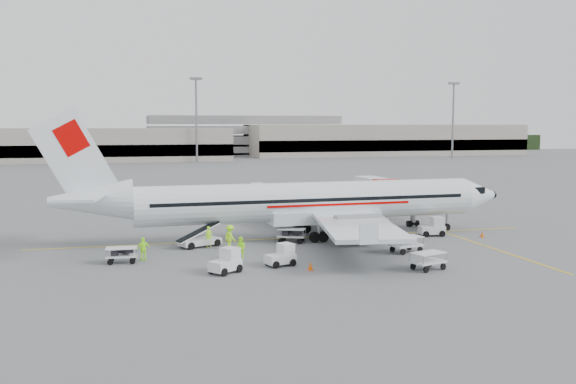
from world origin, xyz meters
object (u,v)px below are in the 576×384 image
tug_aft (225,261)px  tug_mid (280,255)px  tug_fore (432,226)px  belt_loader (200,232)px  jet_bridge (387,199)px  aircraft (310,175)px

tug_aft → tug_mid: bearing=-20.5°
tug_fore → tug_aft: 22.10m
belt_loader → jet_bridge: bearing=4.5°
jet_bridge → belt_loader: (-20.75, -10.93, -0.86)m
aircraft → belt_loader: (-9.72, -1.77, -4.23)m
jet_bridge → tug_aft: size_ratio=7.42×
tug_fore → tug_aft: (-19.87, -9.68, -0.02)m
jet_bridge → tug_aft: bearing=-137.8°
tug_fore → belt_loader: bearing=-173.2°
aircraft → tug_fore: size_ratio=18.22×
jet_bridge → belt_loader: size_ratio=3.54×
tug_fore → tug_mid: bearing=-145.0°
jet_bridge → tug_fore: size_ratio=7.22×
tug_mid → tug_fore: bearing=10.7°
tug_fore → tug_aft: bearing=-147.2°
aircraft → tug_fore: aircraft is taller
belt_loader → tug_mid: (4.54, -8.46, -0.42)m
aircraft → belt_loader: aircraft is taller
aircraft → jet_bridge: aircraft is taller
jet_bridge → tug_mid: size_ratio=7.84×
tug_mid → aircraft: bearing=45.8°
tug_fore → tug_aft: size_ratio=1.03×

